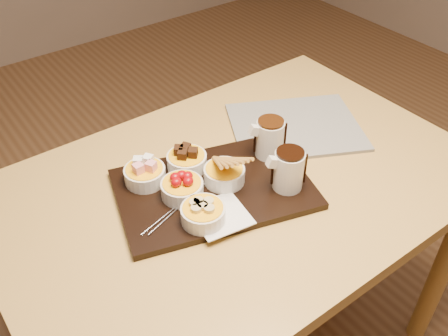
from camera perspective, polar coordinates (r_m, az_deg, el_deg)
dining_table at (r=1.31m, az=1.66°, el=-4.68°), size 1.20×0.80×0.75m
serving_board at (r=1.21m, az=-1.15°, el=-2.41°), size 0.53×0.42×0.02m
napkin at (r=1.13m, az=-0.44°, el=-5.44°), size 0.14×0.14×0.00m
bowl_marshmallows at (r=1.22m, az=-9.01°, el=-0.80°), size 0.10×0.10×0.04m
bowl_cake at (r=1.25m, az=-4.26°, el=0.73°), size 0.10×0.10×0.04m
bowl_strawberries at (r=1.17m, az=-4.80°, el=-2.43°), size 0.10×0.10×0.04m
bowl_biscotti at (r=1.20m, az=0.03°, el=-0.79°), size 0.10×0.10×0.04m
bowl_bananas at (r=1.10m, az=-2.41°, el=-5.30°), size 0.10×0.10×0.04m
pitcher_dark_chocolate at (r=1.18m, az=7.39°, el=-0.28°), size 0.09×0.09×0.10m
pitcher_milk_chocolate at (r=1.27m, az=5.25°, el=3.34°), size 0.09×0.09×0.10m
fondue_skewers at (r=1.16m, az=-4.88°, el=-3.89°), size 0.10×0.26×0.01m
newspaper at (r=1.43m, az=8.15°, el=4.69°), size 0.45×0.42×0.01m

